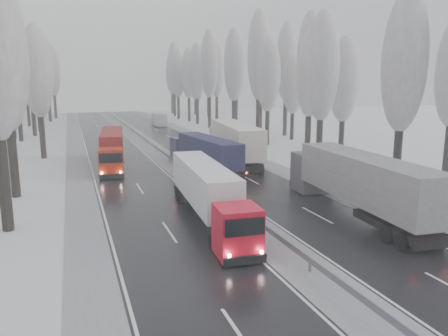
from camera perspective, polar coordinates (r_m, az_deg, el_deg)
ground at (r=19.43m, az=17.38°, el=-17.46°), size 260.00×260.00×0.00m
carriageway_right at (r=47.17m, az=0.64°, el=-0.06°), size 7.50×200.00×0.03m
carriageway_left at (r=44.74m, az=-12.10°, el=-0.92°), size 7.50×200.00×0.03m
median_slush at (r=45.67m, az=-5.57°, el=-0.47°), size 3.00×200.00×0.04m
shoulder_right at (r=49.06m, az=6.08°, el=0.32°), size 2.40×200.00×0.04m
shoulder_left at (r=44.42m, az=-18.44°, el=-1.33°), size 2.40×200.00×0.04m
median_guardrail at (r=45.55m, az=-5.57°, el=0.24°), size 0.12×200.00×0.76m
tree_16 at (r=38.86m, az=22.50°, el=12.54°), size 3.60×3.60×16.53m
tree_18 at (r=47.70m, az=12.71°, el=12.71°), size 3.60×3.60×16.58m
tree_19 at (r=54.04m, az=15.43°, el=11.00°), size 3.60×3.60×14.57m
tree_20 at (r=56.39m, az=11.22°, el=11.91°), size 3.60×3.60×15.71m
tree_21 at (r=61.03m, az=11.18°, el=13.58°), size 3.60×3.60×18.62m
tree_22 at (r=65.23m, az=5.80°, el=12.00°), size 3.60×3.60×15.86m
tree_23 at (r=71.62m, az=9.03°, el=10.66°), size 3.60×3.60×13.55m
tree_24 at (r=70.64m, az=4.58°, el=14.34°), size 3.60×3.60×20.49m
tree_25 at (r=77.19m, az=8.17°, el=13.49°), size 3.60×3.60×19.44m
tree_26 at (r=79.94m, az=1.29°, el=13.21°), size 3.60×3.60×18.78m
tree_27 at (r=86.34m, az=4.88°, el=12.52°), size 3.60×3.60×17.62m
tree_28 at (r=89.65m, az=-1.94°, el=13.31°), size 3.60×3.60×19.62m
tree_29 at (r=95.83m, az=1.64°, el=12.59°), size 3.60×3.60×18.11m
tree_30 at (r=99.02m, az=-3.55°, el=12.44°), size 3.60×3.60×17.86m
tree_31 at (r=104.60m, az=-0.97°, el=12.63°), size 3.60×3.60×18.58m
tree_32 at (r=106.26m, az=-4.64°, el=12.15°), size 3.60×3.60×17.33m
tree_33 at (r=110.93m, az=-3.57°, el=11.12°), size 3.60×3.60×14.33m
tree_34 at (r=112.94m, az=-6.04°, el=12.15°), size 3.60×3.60×17.63m
tree_35 at (r=119.25m, az=-2.10°, el=12.34°), size 3.60×3.60×18.25m
tree_36 at (r=122.86m, az=-6.55°, el=12.82°), size 3.60×3.60×20.23m
tree_37 at (r=128.41m, az=-3.83°, el=11.69°), size 3.60×3.60×16.37m
tree_38 at (r=133.49m, az=-6.85°, el=12.06°), size 3.60×3.60×17.97m
tree_39 at (r=138.01m, az=-6.05°, el=11.56°), size 3.60×3.60×16.19m
tree_58 at (r=38.36m, az=-26.85°, el=12.88°), size 3.60×3.60×17.21m
tree_62 at (r=57.32m, az=-23.21°, el=11.44°), size 3.60×3.60×16.04m
tree_64 at (r=66.64m, az=-26.48°, el=10.66°), size 3.60×3.60×15.42m
tree_66 at (r=76.20m, az=-25.54°, el=10.55°), size 3.60×3.60×15.23m
tree_67 at (r=80.35m, az=-26.33°, el=11.32°), size 3.60×3.60×17.09m
tree_68 at (r=82.82m, az=-24.02°, el=11.26°), size 3.60×3.60×16.65m
tree_69 at (r=87.32m, az=-27.14°, el=12.08°), size 3.60×3.60×19.35m
tree_70 at (r=92.86m, az=-23.41°, el=11.36°), size 3.60×3.60×17.09m
tree_71 at (r=97.30m, az=-26.18°, el=12.03°), size 3.60×3.60×19.61m
tree_72 at (r=102.35m, az=-24.49°, el=10.46°), size 3.60×3.60×15.11m
tree_73 at (r=106.62m, az=-25.94°, el=11.05°), size 3.60×3.60×17.22m
tree_74 at (r=112.95m, az=-22.17°, el=12.08°), size 3.60×3.60×19.68m
tree_75 at (r=117.63m, az=-26.58°, el=11.33°), size 3.60×3.60×18.60m
tree_76 at (r=122.28m, az=-21.47°, el=11.65°), size 3.60×3.60×18.55m
tree_77 at (r=126.52m, az=-23.90°, el=10.21°), size 3.60×3.60×14.32m
tree_78 at (r=129.02m, az=-22.99°, el=11.76°), size 3.60×3.60×19.55m
tree_79 at (r=133.16m, az=-24.05°, el=10.95°), size 3.60×3.60×17.07m
truck_grey_tarp at (r=31.56m, az=16.79°, el=-1.45°), size 3.89×17.07×4.34m
truck_blue_box at (r=45.35m, az=-2.61°, el=2.21°), size 3.71×14.42×3.67m
truck_cream_box at (r=50.26m, az=1.27°, el=3.71°), size 5.12×18.04×4.59m
box_truck_distant at (r=95.16m, az=-8.47°, el=6.30°), size 2.59×7.49×2.76m
truck_red_white at (r=29.10m, az=-2.20°, el=-2.81°), size 3.14×14.41×3.67m
truck_red_red at (r=50.25m, az=-14.39°, el=2.80°), size 3.92×14.80×3.76m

